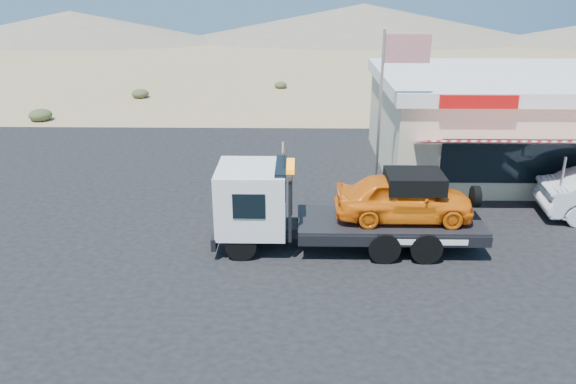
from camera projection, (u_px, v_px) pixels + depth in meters
name	position (u px, v px, depth m)	size (l,w,h in m)	color
ground	(226.00, 267.00, 15.69)	(120.00, 120.00, 0.00)	#9A8157
asphalt_lot	(298.00, 223.00, 18.45)	(32.00, 24.00, 0.02)	black
tow_truck	(341.00, 203.00, 16.37)	(7.74, 2.29, 2.59)	black
jerky_store	(504.00, 120.00, 23.15)	(10.40, 9.97, 3.90)	#C1B392
flagpole	(388.00, 100.00, 18.43)	(1.55, 0.10, 6.00)	#99999E
distant_hills	(199.00, 25.00, 66.50)	(126.00, 48.00, 4.20)	#726B59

